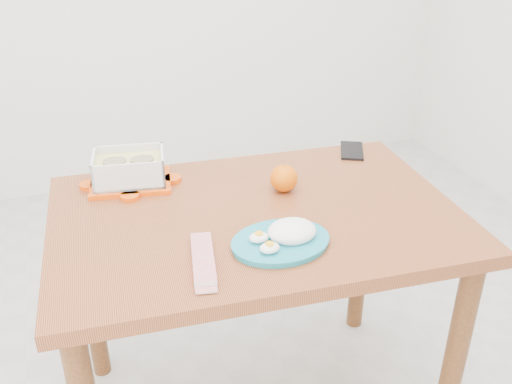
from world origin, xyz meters
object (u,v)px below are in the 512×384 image
object	(u,v)px
rice_plate	(284,236)
smartphone	(352,151)
food_container	(129,169)
dining_table	(256,246)
orange_fruit	(284,178)

from	to	relation	value
rice_plate	smartphone	size ratio (longest dim) A/B	1.82
smartphone	food_container	bearing A→B (deg)	-154.10
dining_table	orange_fruit	world-z (taller)	orange_fruit
smartphone	dining_table	bearing A→B (deg)	-121.65
rice_plate	smartphone	world-z (taller)	rice_plate
dining_table	food_container	bearing A→B (deg)	140.93
food_container	orange_fruit	bearing A→B (deg)	-14.81
orange_fruit	smartphone	distance (m)	0.37
smartphone	orange_fruit	bearing A→B (deg)	-123.80
dining_table	food_container	distance (m)	0.44
dining_table	food_container	world-z (taller)	food_container
food_container	smartphone	xyz separation A→B (m)	(0.73, -0.01, -0.04)
rice_plate	smartphone	bearing A→B (deg)	42.34
food_container	dining_table	bearing A→B (deg)	-33.48
orange_fruit	food_container	bearing A→B (deg)	155.33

